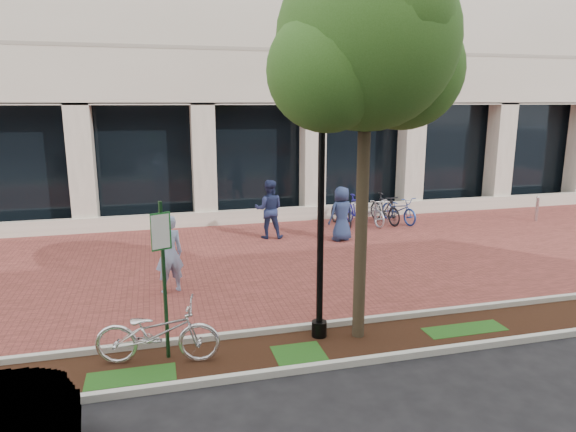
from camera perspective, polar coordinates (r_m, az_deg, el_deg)
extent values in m
plane|color=black|center=(14.36, 0.88, -4.69)|extent=(120.00, 120.00, 0.00)
cube|color=brown|center=(14.36, 0.88, -4.67)|extent=(40.00, 9.00, 0.01)
cube|color=black|center=(9.74, 9.41, -13.48)|extent=(40.00, 1.50, 0.01)
cube|color=#BABBB0|center=(10.34, 7.71, -11.49)|extent=(40.00, 0.12, 0.12)
cube|color=#BABBB0|center=(9.12, 11.40, -15.10)|extent=(40.00, 0.12, 0.12)
cube|color=black|center=(19.29, -3.59, 6.11)|extent=(40.00, 0.15, 4.20)
cube|color=beige|center=(18.52, -2.85, 0.05)|extent=(40.00, 0.25, 0.50)
cube|color=beige|center=(18.60, -3.17, 5.88)|extent=(0.80, 0.80, 4.20)
cube|color=#163D1D|center=(8.74, -13.57, -7.16)|extent=(0.05, 0.05, 2.71)
cube|color=#186225|center=(8.47, -13.87, -1.68)|extent=(0.34, 0.02, 0.62)
cube|color=white|center=(8.45, -13.87, -1.70)|extent=(0.30, 0.01, 0.56)
cylinder|color=black|center=(9.73, 3.48, -12.42)|extent=(0.28, 0.28, 0.30)
cylinder|color=black|center=(9.06, 3.65, -0.59)|extent=(0.12, 0.12, 4.40)
sphere|color=silver|center=(8.83, 3.87, 14.40)|extent=(0.36, 0.36, 0.36)
cylinder|color=#453927|center=(9.24, 8.11, -2.48)|extent=(0.22, 0.22, 3.76)
sphere|color=#2B541A|center=(8.98, 8.80, 18.87)|extent=(3.01, 3.01, 3.01)
sphere|color=#2B541A|center=(9.57, 12.71, 15.60)|extent=(2.11, 2.11, 2.11)
sphere|color=#2B541A|center=(8.46, 4.43, 15.79)|extent=(1.96, 1.96, 1.96)
imported|color=silver|center=(8.94, -14.29, -12.42)|extent=(2.15, 1.10, 1.08)
imported|color=#8AA1CE|center=(11.90, -13.09, -4.13)|extent=(0.76, 0.60, 1.81)
imported|color=#1E274D|center=(16.25, -2.13, 0.76)|extent=(1.06, 0.91, 1.88)
imported|color=navy|center=(16.01, 5.96, 0.23)|extent=(0.95, 0.73, 1.72)
cylinder|color=#B9B9BE|center=(20.75, 25.91, 0.60)|extent=(0.11, 0.11, 0.82)
sphere|color=#B9B9BE|center=(20.67, 26.03, 1.85)|extent=(0.12, 0.12, 0.12)
imported|color=black|center=(17.98, 5.95, 0.38)|extent=(0.68, 1.86, 0.97)
imported|color=navy|center=(18.17, 7.58, 0.63)|extent=(0.64, 1.82, 1.08)
imported|color=#B6B6BA|center=(18.39, 9.16, 0.56)|extent=(0.87, 1.91, 0.97)
imported|color=black|center=(18.61, 10.71, 0.80)|extent=(0.82, 1.85, 1.08)
imported|color=#203E96|center=(18.86, 12.22, 0.73)|extent=(1.05, 1.95, 0.97)
cylinder|color=#B9B9BE|center=(18.41, 9.15, 0.30)|extent=(0.04, 0.04, 0.80)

